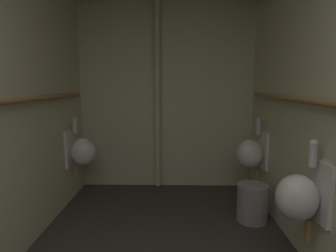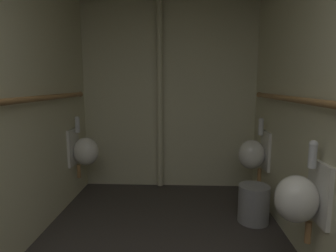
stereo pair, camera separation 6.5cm
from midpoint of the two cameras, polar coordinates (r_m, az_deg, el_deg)
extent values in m
cube|color=beige|center=(2.23, 30.88, 3.69)|extent=(0.06, 3.70, 2.52)
cube|color=beige|center=(3.78, 0.69, 6.41)|extent=(2.42, 0.06, 2.52)
ellipsoid|color=silver|center=(3.52, -15.83, -4.98)|extent=(0.30, 0.26, 0.34)
cube|color=silver|center=(3.56, -18.23, -4.11)|extent=(0.03, 0.30, 0.44)
cylinder|color=silver|center=(3.49, -17.43, 0.02)|extent=(0.06, 0.06, 0.16)
sphere|color=silver|center=(3.48, -17.50, 1.40)|extent=(0.06, 0.06, 0.06)
cylinder|color=#9E7042|center=(3.62, -17.18, -8.78)|extent=(0.04, 0.04, 0.16)
ellipsoid|color=silver|center=(2.25, 25.41, -13.28)|extent=(0.30, 0.26, 0.34)
cube|color=silver|center=(2.30, 29.14, -11.77)|extent=(0.03, 0.30, 0.44)
cylinder|color=silver|center=(2.19, 28.11, -5.50)|extent=(0.06, 0.06, 0.16)
sphere|color=silver|center=(2.18, 28.26, -3.33)|extent=(0.06, 0.06, 0.06)
cylinder|color=#9E7042|center=(2.39, 27.34, -18.67)|extent=(0.04, 0.04, 0.16)
ellipsoid|color=silver|center=(3.39, 17.17, -5.56)|extent=(0.30, 0.26, 0.34)
cube|color=silver|center=(3.42, 19.73, -4.70)|extent=(0.03, 0.30, 0.44)
cylinder|color=silver|center=(3.35, 18.89, -0.39)|extent=(0.06, 0.06, 0.16)
sphere|color=silver|center=(3.34, 18.96, 1.05)|extent=(0.06, 0.06, 0.06)
cylinder|color=#9E7042|center=(3.48, 18.60, -9.53)|extent=(0.04, 0.04, 0.16)
cylinder|color=#9E7042|center=(2.35, -28.68, 4.43)|extent=(0.05, 2.88, 0.05)
sphere|color=#9E7042|center=(3.65, -16.92, 6.21)|extent=(0.06, 0.06, 0.06)
cylinder|color=#9E7042|center=(2.18, 28.87, 4.18)|extent=(0.05, 2.85, 0.05)
sphere|color=#9E7042|center=(3.52, 18.59, 6.06)|extent=(0.06, 0.06, 0.06)
cylinder|color=beige|center=(3.68, -1.17, 6.35)|extent=(0.07, 0.07, 2.47)
cylinder|color=gray|center=(3.10, 17.63, -14.84)|extent=(0.31, 0.31, 0.38)
camera|label=1|loc=(0.03, -87.45, 0.38)|focal=29.97mm
camera|label=2|loc=(0.03, 92.55, -0.38)|focal=29.97mm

